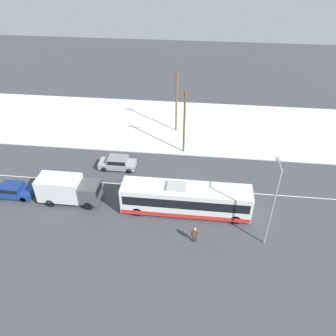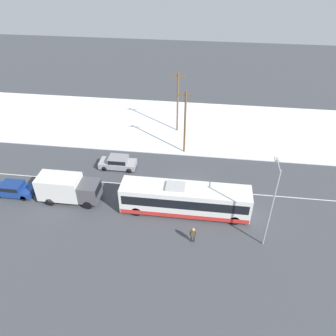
{
  "view_description": "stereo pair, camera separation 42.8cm",
  "coord_description": "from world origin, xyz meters",
  "views": [
    {
      "loc": [
        0.97,
        -27.25,
        22.18
      ],
      "look_at": [
        -2.35,
        1.61,
        1.4
      ],
      "focal_mm": 35.0,
      "sensor_mm": 36.0,
      "label": 1
    },
    {
      "loc": [
        1.39,
        -27.19,
        22.18
      ],
      "look_at": [
        -2.35,
        1.61,
        1.4
      ],
      "focal_mm": 35.0,
      "sensor_mm": 36.0,
      "label": 2
    }
  ],
  "objects": [
    {
      "name": "ground_plane",
      "position": [
        0.0,
        0.0,
        0.0
      ],
      "size": [
        120.0,
        120.0,
        0.0
      ],
      "primitive_type": "plane",
      "color": "#424449"
    },
    {
      "name": "snow_lot",
      "position": [
        0.0,
        14.14,
        0.06
      ],
      "size": [
        80.0,
        15.38,
        0.12
      ],
      "color": "white",
      "rests_on": "ground_plane"
    },
    {
      "name": "lane_marking_center",
      "position": [
        0.0,
        0.0,
        0.0
      ],
      "size": [
        60.0,
        0.12,
        0.0
      ],
      "color": "silver",
      "rests_on": "ground_plane"
    },
    {
      "name": "city_bus",
      "position": [
        -0.05,
        -3.49,
        1.54
      ],
      "size": [
        12.32,
        2.57,
        3.16
      ],
      "color": "white",
      "rests_on": "ground_plane"
    },
    {
      "name": "box_truck",
      "position": [
        -11.83,
        -3.3,
        1.57
      ],
      "size": [
        6.09,
        2.3,
        2.84
      ],
      "color": "silver",
      "rests_on": "ground_plane"
    },
    {
      "name": "sedan_car",
      "position": [
        -8.33,
        2.88,
        0.8
      ],
      "size": [
        4.19,
        1.8,
        1.47
      ],
      "rotation": [
        0.0,
        0.0,
        3.14
      ],
      "color": "#9E9EA3",
      "rests_on": "ground_plane"
    },
    {
      "name": "parked_car_near_truck",
      "position": [
        -17.84,
        -3.21,
        0.78
      ],
      "size": [
        4.08,
        1.8,
        1.42
      ],
      "color": "navy",
      "rests_on": "ground_plane"
    },
    {
      "name": "pedestrian_at_stop",
      "position": [
        1.01,
        -7.29,
        1.0
      ],
      "size": [
        0.59,
        0.26,
        1.64
      ],
      "color": "#23232D",
      "rests_on": "ground_plane"
    },
    {
      "name": "streetlamp",
      "position": [
        7.14,
        -6.37,
        4.95
      ],
      "size": [
        0.36,
        2.22,
        7.99
      ],
      "color": "#9EA3A8",
      "rests_on": "ground_plane"
    },
    {
      "name": "utility_pole_roadside",
      "position": [
        -1.05,
        7.21,
        4.21
      ],
      "size": [
        1.8,
        0.24,
        8.05
      ],
      "color": "brown",
      "rests_on": "ground_plane"
    },
    {
      "name": "utility_pole_snowlot",
      "position": [
        -2.49,
        12.51,
        4.31
      ],
      "size": [
        1.8,
        0.24,
        8.25
      ],
      "color": "brown",
      "rests_on": "ground_plane"
    }
  ]
}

